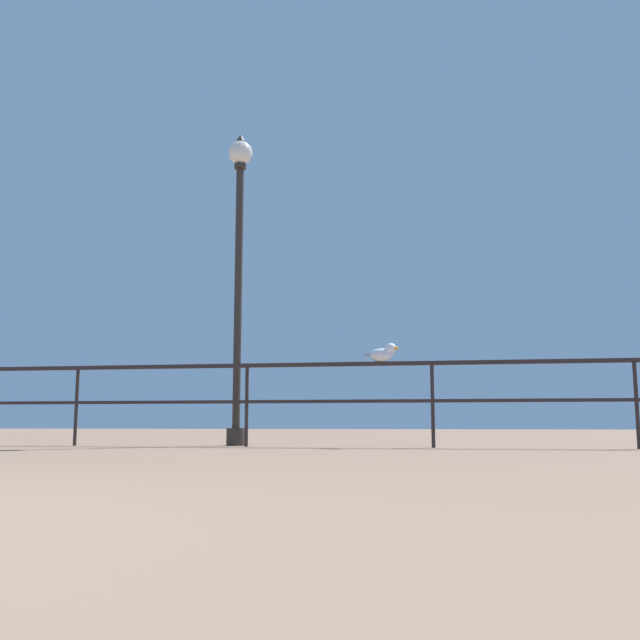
{
  "coord_description": "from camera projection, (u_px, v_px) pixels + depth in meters",
  "views": [
    {
      "loc": [
        2.41,
        -1.29,
        0.29
      ],
      "look_at": [
        1.0,
        6.72,
        1.46
      ],
      "focal_mm": 40.11,
      "sensor_mm": 36.0,
      "label": 1
    }
  ],
  "objects": [
    {
      "name": "pier_railing",
      "position": [
        247.0,
        384.0,
        8.77
      ],
      "size": [
        22.57,
        0.05,
        1.01
      ],
      "color": "#2B2120",
      "rests_on": "ground_plane"
    },
    {
      "name": "seagull_on_rail",
      "position": [
        383.0,
        353.0,
        8.53
      ],
      "size": [
        0.44,
        0.26,
        0.22
      ],
      "color": "white",
      "rests_on": "pier_railing"
    },
    {
      "name": "lamppost_center",
      "position": [
        239.0,
        252.0,
        9.4
      ],
      "size": [
        0.32,
        0.32,
        4.14
      ],
      "color": "#2F2923",
      "rests_on": "ground_plane"
    }
  ]
}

